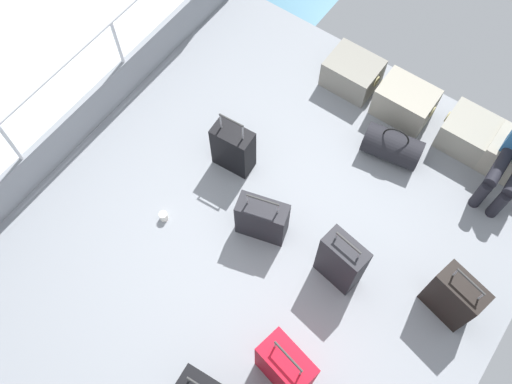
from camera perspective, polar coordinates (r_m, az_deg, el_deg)
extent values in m
cube|color=gray|center=(5.20, 0.19, -5.90)|extent=(4.40, 5.20, 0.06)
cube|color=gray|center=(5.82, -17.56, 7.04)|extent=(0.06, 5.20, 0.45)
cylinder|color=silver|center=(5.46, -23.20, 3.50)|extent=(0.04, 0.04, 1.00)
cylinder|color=silver|center=(5.83, -13.64, 13.29)|extent=(0.04, 0.04, 1.00)
cylinder|color=silver|center=(5.23, -19.90, 11.70)|extent=(0.04, 4.16, 0.04)
cube|color=white|center=(7.12, -24.45, 9.78)|extent=(2.40, 7.28, 0.01)
cube|color=gray|center=(6.07, 9.91, 12.01)|extent=(0.54, 0.44, 0.34)
torus|color=tan|center=(6.08, 7.71, 13.69)|extent=(0.02, 0.12, 0.12)
torus|color=tan|center=(5.96, 12.34, 11.09)|extent=(0.02, 0.12, 0.12)
cube|color=#9E9989|center=(5.93, 15.12, 8.95)|extent=(0.57, 0.41, 0.38)
torus|color=tan|center=(5.91, 12.83, 10.81)|extent=(0.02, 0.12, 0.12)
torus|color=tan|center=(5.84, 17.77, 7.89)|extent=(0.02, 0.12, 0.12)
cube|color=gray|center=(5.93, 21.43, 5.48)|extent=(0.58, 0.45, 0.34)
torus|color=tan|center=(5.89, 19.16, 7.35)|extent=(0.02, 0.12, 0.12)
torus|color=tan|center=(5.89, 24.12, 4.30)|extent=(0.02, 0.12, 0.12)
torus|color=tan|center=(5.85, 23.10, 4.95)|extent=(0.02, 0.12, 0.12)
cylinder|color=black|center=(5.61, 23.74, -1.19)|extent=(0.11, 0.11, 0.37)
cylinder|color=black|center=(5.53, 23.81, 2.33)|extent=(0.12, 0.40, 0.12)
cylinder|color=black|center=(5.60, 22.18, -0.23)|extent=(0.11, 0.11, 0.37)
cube|color=black|center=(5.01, 0.64, -2.81)|extent=(0.50, 0.33, 0.50)
cylinder|color=#A5A8AD|center=(4.73, -0.90, -0.72)|extent=(0.02, 0.02, 0.15)
cylinder|color=#A5A8AD|center=(4.70, 2.27, -1.72)|extent=(0.02, 0.02, 0.15)
cylinder|color=#2D2D2D|center=(4.65, 0.69, -0.83)|extent=(0.29, 0.10, 0.02)
cube|color=white|center=(4.91, 1.07, -0.97)|extent=(0.05, 0.02, 0.08)
cube|color=black|center=(5.00, 19.74, -10.16)|extent=(0.47, 0.32, 0.59)
cylinder|color=#A5A8AD|center=(4.68, 19.93, -7.81)|extent=(0.02, 0.02, 0.12)
cylinder|color=#A5A8AD|center=(4.68, 22.23, -9.94)|extent=(0.02, 0.02, 0.12)
cylinder|color=#2D2D2D|center=(4.62, 21.33, -8.63)|extent=(0.27, 0.08, 0.02)
cube|color=green|center=(4.99, 20.81, -9.03)|extent=(0.05, 0.02, 0.08)
cube|color=black|center=(5.32, -2.36, 4.53)|extent=(0.41, 0.24, 0.56)
cylinder|color=#A5A8AD|center=(5.04, -3.66, 7.33)|extent=(0.02, 0.02, 0.20)
cylinder|color=#A5A8AD|center=(4.97, -1.38, 6.19)|extent=(0.02, 0.02, 0.20)
cylinder|color=#2D2D2D|center=(4.92, -2.57, 7.40)|extent=(0.25, 0.04, 0.02)
cube|color=green|center=(5.34, -1.74, 5.62)|extent=(0.05, 0.01, 0.08)
cube|color=black|center=(4.83, 8.78, -7.08)|extent=(0.42, 0.26, 0.67)
cylinder|color=#A5A8AD|center=(4.49, 8.32, -4.48)|extent=(0.02, 0.02, 0.10)
cylinder|color=#A5A8AD|center=(4.46, 10.60, -6.42)|extent=(0.02, 0.02, 0.10)
cylinder|color=#2D2D2D|center=(4.43, 9.55, -5.22)|extent=(0.26, 0.06, 0.02)
cube|color=white|center=(4.78, 9.77, -5.83)|extent=(0.05, 0.01, 0.08)
cylinder|color=#A5A8AD|center=(4.14, -6.96, -18.66)|extent=(0.02, 0.02, 0.09)
cube|color=white|center=(4.47, -4.43, -18.94)|extent=(0.05, 0.01, 0.08)
cube|color=#B70C1E|center=(4.57, 3.05, -17.60)|extent=(0.49, 0.33, 0.65)
cylinder|color=#A5A8AD|center=(4.20, 2.00, -15.46)|extent=(0.02, 0.02, 0.14)
cylinder|color=#A5A8AD|center=(4.18, 4.65, -18.06)|extent=(0.02, 0.02, 0.14)
cylinder|color=#2D2D2D|center=(4.12, 3.36, -16.60)|extent=(0.28, 0.08, 0.02)
cube|color=green|center=(4.42, 4.43, -16.08)|extent=(0.05, 0.02, 0.08)
cylinder|color=black|center=(5.64, 13.89, 4.59)|extent=(0.61, 0.40, 0.31)
torus|color=black|center=(5.51, 14.26, 5.47)|extent=(0.26, 0.06, 0.26)
cylinder|color=white|center=(5.31, -9.51, -2.49)|extent=(0.08, 0.08, 0.10)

